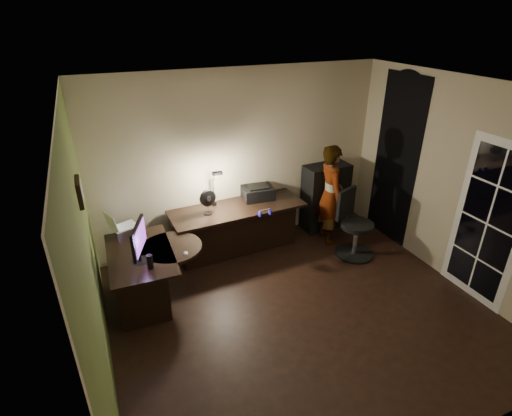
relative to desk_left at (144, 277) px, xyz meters
name	(u,v)px	position (x,y,z in m)	size (l,w,h in m)	color
floor	(300,312)	(1.72, -0.99, -0.37)	(4.50, 4.00, 0.01)	black
ceiling	(314,90)	(1.72, -0.99, 2.34)	(4.50, 4.00, 0.01)	silver
wall_back	(240,160)	(1.72, 1.02, 0.99)	(4.50, 0.01, 2.70)	tan
wall_front	(451,341)	(1.72, -2.99, 0.99)	(4.50, 0.01, 2.70)	tan
wall_left	(88,262)	(-0.53, -0.99, 0.99)	(0.01, 4.00, 2.70)	tan
wall_right	(457,185)	(3.98, -0.99, 0.99)	(0.01, 4.00, 2.70)	tan
green_wall_overlay	(89,262)	(-0.52, -0.99, 0.99)	(0.00, 4.00, 2.70)	#50632B
arched_doorway	(396,161)	(3.96, 0.16, 0.94)	(0.01, 0.90, 2.60)	black
french_door	(487,224)	(3.96, -1.54, 0.69)	(0.02, 0.92, 2.10)	white
framed_picture	(79,192)	(-0.50, -0.54, 1.49)	(0.04, 0.30, 0.25)	black
desk_left	(144,277)	(0.00, 0.00, 0.00)	(0.77, 1.25, 0.72)	black
desk_right	(238,229)	(1.52, 0.64, 0.02)	(2.01, 0.71, 0.76)	black
cabinet	(325,197)	(3.15, 0.79, 0.20)	(0.75, 0.38, 1.13)	black
laptop_stand	(125,231)	(-0.10, 0.57, 0.40)	(0.25, 0.21, 0.10)	silver
laptop	(123,219)	(-0.10, 0.57, 0.57)	(0.34, 0.32, 0.23)	silver
monitor	(138,249)	(-0.02, -0.17, 0.53)	(0.11, 0.55, 0.36)	black
mouse	(186,253)	(0.51, -0.23, 0.36)	(0.05, 0.08, 0.03)	silver
phone	(169,241)	(0.38, 0.15, 0.35)	(0.06, 0.12, 0.01)	black
pen	(181,258)	(0.44, -0.28, 0.35)	(0.01, 0.12, 0.01)	black
speaker	(150,262)	(0.07, -0.37, 0.44)	(0.07, 0.07, 0.19)	black
notepad	(136,260)	(-0.07, -0.12, 0.35)	(0.16, 0.22, 0.01)	silver
desk_fan	(208,202)	(1.06, 0.61, 0.58)	(0.24, 0.13, 0.37)	black
headphones	(265,212)	(1.79, 0.24, 0.45)	(0.21, 0.09, 0.10)	#211996
printer	(258,192)	(1.93, 0.82, 0.50)	(0.47, 0.36, 0.21)	black
desk_lamp	(213,185)	(1.22, 0.84, 0.72)	(0.16, 0.30, 0.65)	black
office_chair	(357,225)	(3.12, -0.16, 0.15)	(0.58, 0.58, 1.03)	black
person	(330,195)	(2.98, 0.40, 0.44)	(0.57, 0.38, 1.61)	#D8A88C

